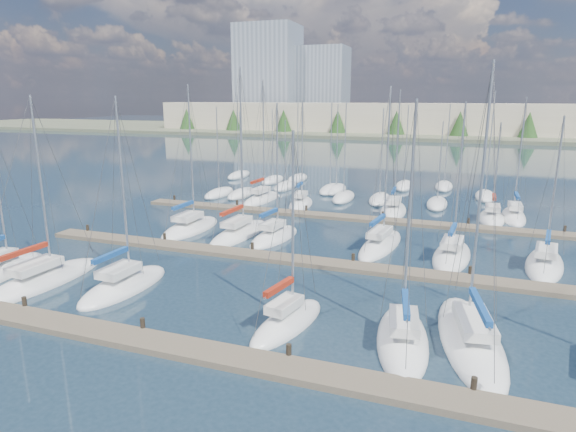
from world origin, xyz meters
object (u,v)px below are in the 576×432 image
(sailboat_l, at_px, (452,256))
(sailboat_j, at_px, (274,237))
(sailboat_f, at_px, (470,339))
(sailboat_k, at_px, (380,245))
(sailboat_e, at_px, (402,339))
(sailboat_a, at_px, (3,271))
(sailboat_i, at_px, (239,233))
(sailboat_n, at_px, (262,199))
(sailboat_c, at_px, (124,286))
(sailboat_p, at_px, (393,210))
(sailboat_h, at_px, (191,228))
(sailboat_r, at_px, (514,216))
(sailboat_q, at_px, (492,218))
(sailboat_m, at_px, (544,265))
(sailboat_d, at_px, (287,323))
(sailboat_o, at_px, (301,204))
(sailboat_b, at_px, (43,281))

(sailboat_l, bearing_deg, sailboat_j, -175.55)
(sailboat_f, height_order, sailboat_k, sailboat_f)
(sailboat_e, bearing_deg, sailboat_j, 122.39)
(sailboat_a, xyz_separation_m, sailboat_k, (23.65, 14.96, 0.01))
(sailboat_i, bearing_deg, sailboat_k, 7.21)
(sailboat_n, xyz_separation_m, sailboat_c, (2.06, -27.69, -0.02))
(sailboat_p, relative_size, sailboat_k, 0.99)
(sailboat_h, height_order, sailboat_f, sailboat_f)
(sailboat_r, relative_size, sailboat_h, 0.92)
(sailboat_p, height_order, sailboat_h, sailboat_h)
(sailboat_j, distance_m, sailboat_q, 22.43)
(sailboat_h, relative_size, sailboat_m, 1.20)
(sailboat_e, distance_m, sailboat_d, 6.00)
(sailboat_n, distance_m, sailboat_a, 29.33)
(sailboat_c, relative_size, sailboat_i, 0.85)
(sailboat_p, relative_size, sailboat_a, 1.17)
(sailboat_h, relative_size, sailboat_f, 0.96)
(sailboat_a, relative_size, sailboat_i, 0.76)
(sailboat_o, height_order, sailboat_h, sailboat_h)
(sailboat_d, bearing_deg, sailboat_c, -175.38)
(sailboat_r, bearing_deg, sailboat_q, -144.63)
(sailboat_b, xyz_separation_m, sailboat_q, (28.63, 27.97, 0.00))
(sailboat_j, relative_size, sailboat_m, 1.07)
(sailboat_o, relative_size, sailboat_r, 0.98)
(sailboat_d, relative_size, sailboat_i, 0.74)
(sailboat_o, height_order, sailboat_n, sailboat_n)
(sailboat_n, xyz_separation_m, sailboat_h, (-1.24, -14.01, -0.02))
(sailboat_j, bearing_deg, sailboat_i, -172.83)
(sailboat_h, xyz_separation_m, sailboat_l, (22.87, -0.35, 0.00))
(sailboat_r, xyz_separation_m, sailboat_f, (-4.39, -28.35, -0.02))
(sailboat_r, xyz_separation_m, sailboat_b, (-30.76, -29.45, -0.02))
(sailboat_h, bearing_deg, sailboat_b, -97.54)
(sailboat_n, xyz_separation_m, sailboat_b, (-3.55, -28.74, -0.03))
(sailboat_e, bearing_deg, sailboat_b, 171.62)
(sailboat_m, bearing_deg, sailboat_a, -148.78)
(sailboat_i, bearing_deg, sailboat_r, 36.00)
(sailboat_h, height_order, sailboat_q, sailboat_h)
(sailboat_r, relative_size, sailboat_f, 0.89)
(sailboat_p, relative_size, sailboat_i, 0.89)
(sailboat_h, bearing_deg, sailboat_l, 0.51)
(sailboat_j, xyz_separation_m, sailboat_d, (6.53, -14.88, 0.01))
(sailboat_i, bearing_deg, sailboat_b, -113.11)
(sailboat_o, distance_m, sailboat_n, 5.24)
(sailboat_r, distance_m, sailboat_n, 27.22)
(sailboat_l, xyz_separation_m, sailboat_d, (-7.99, -14.71, 0.02))
(sailboat_e, relative_size, sailboat_i, 0.84)
(sailboat_c, relative_size, sailboat_d, 1.15)
(sailboat_l, height_order, sailboat_c, sailboat_c)
(sailboat_l, xyz_separation_m, sailboat_f, (1.19, -13.28, -0.00))
(sailboat_l, relative_size, sailboat_m, 1.08)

